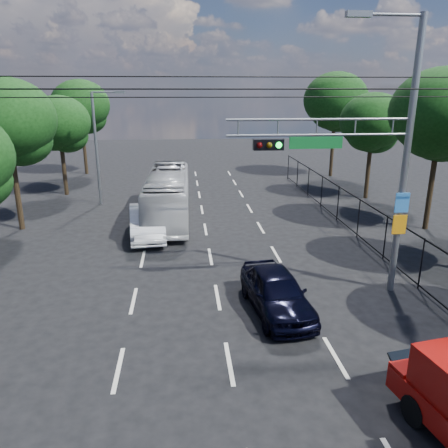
{
  "coord_description": "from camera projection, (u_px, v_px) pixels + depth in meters",
  "views": [
    {
      "loc": [
        -1.13,
        -6.25,
        7.21
      ],
      "look_at": [
        0.22,
        7.88,
        2.8
      ],
      "focal_mm": 35.0,
      "sensor_mm": 36.0,
      "label": 1
    }
  ],
  "objects": [
    {
      "name": "lane_markings",
      "position": [
        208.0,
        242.0,
        21.49
      ],
      "size": [
        6.12,
        38.0,
        0.01
      ],
      "color": "beige",
      "rests_on": "ground"
    },
    {
      "name": "signal_mast",
      "position": [
        373.0,
        150.0,
        14.7
      ],
      "size": [
        6.43,
        0.39,
        9.5
      ],
      "color": "slate",
      "rests_on": "ground"
    },
    {
      "name": "streetlight_left",
      "position": [
        99.0,
        143.0,
        27.35
      ],
      "size": [
        2.09,
        0.22,
        7.08
      ],
      "color": "slate",
      "rests_on": "ground"
    },
    {
      "name": "utility_wires",
      "position": [
        215.0,
        88.0,
        14.43
      ],
      "size": [
        22.0,
        5.04,
        0.74
      ],
      "color": "black",
      "rests_on": "ground"
    },
    {
      "name": "fence_right",
      "position": [
        374.0,
        229.0,
        20.14
      ],
      "size": [
        0.06,
        34.03,
        2.0
      ],
      "color": "black",
      "rests_on": "ground"
    },
    {
      "name": "tree_right_c",
      "position": [
        441.0,
        119.0,
        21.84
      ],
      "size": [
        5.1,
        5.1,
        8.29
      ],
      "color": "black",
      "rests_on": "ground"
    },
    {
      "name": "tree_right_d",
      "position": [
        373.0,
        126.0,
        28.71
      ],
      "size": [
        4.32,
        4.32,
        7.02
      ],
      "color": "black",
      "rests_on": "ground"
    },
    {
      "name": "tree_right_e",
      "position": [
        336.0,
        105.0,
        36.02
      ],
      "size": [
        5.28,
        5.28,
        8.58
      ],
      "color": "black",
      "rests_on": "ground"
    },
    {
      "name": "tree_left_c",
      "position": [
        8.0,
        126.0,
        21.87
      ],
      "size": [
        4.8,
        4.8,
        7.8
      ],
      "color": "black",
      "rests_on": "ground"
    },
    {
      "name": "tree_left_d",
      "position": [
        60.0,
        127.0,
        29.71
      ],
      "size": [
        4.2,
        4.2,
        6.83
      ],
      "color": "black",
      "rests_on": "ground"
    },
    {
      "name": "tree_left_e",
      "position": [
        81.0,
        109.0,
        37.06
      ],
      "size": [
        4.92,
        4.92,
        7.99
      ],
      "color": "black",
      "rests_on": "ground"
    },
    {
      "name": "navy_hatchback",
      "position": [
        276.0,
        292.0,
        14.56
      ],
      "size": [
        2.19,
        4.43,
        1.45
      ],
      "primitive_type": "imported",
      "rotation": [
        0.0,
        0.0,
        0.11
      ],
      "color": "black",
      "rests_on": "ground"
    },
    {
      "name": "white_bus",
      "position": [
        168.0,
        195.0,
        25.02
      ],
      "size": [
        2.47,
        9.87,
        2.74
      ],
      "primitive_type": "imported",
      "rotation": [
        0.0,
        0.0,
        -0.02
      ],
      "color": "silver",
      "rests_on": "ground"
    },
    {
      "name": "white_van",
      "position": [
        147.0,
        222.0,
        22.01
      ],
      "size": [
        2.13,
        4.85,
        1.55
      ],
      "primitive_type": "imported",
      "rotation": [
        0.0,
        0.0,
        0.11
      ],
      "color": "white",
      "rests_on": "ground"
    }
  ]
}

